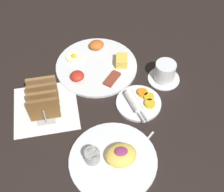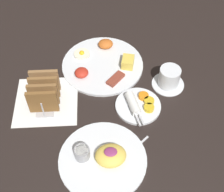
% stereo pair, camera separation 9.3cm
% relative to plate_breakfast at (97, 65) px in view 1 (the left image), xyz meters
% --- Properties ---
extents(ground_plane, '(3.00, 3.00, 0.00)m').
position_rel_plate_breakfast_xyz_m(ground_plane, '(-0.05, -0.19, -0.01)').
color(ground_plane, black).
extents(napkin_flat, '(0.22, 0.22, 0.00)m').
position_rel_plate_breakfast_xyz_m(napkin_flat, '(-0.21, -0.17, -0.01)').
color(napkin_flat, white).
rests_on(napkin_flat, ground_plane).
extents(plate_breakfast, '(0.32, 0.32, 0.05)m').
position_rel_plate_breakfast_xyz_m(plate_breakfast, '(0.00, 0.00, 0.00)').
color(plate_breakfast, white).
rests_on(plate_breakfast, ground_plane).
extents(plate_condiments, '(0.16, 0.18, 0.04)m').
position_rel_plate_breakfast_xyz_m(plate_condiments, '(0.12, -0.21, 0.00)').
color(plate_condiments, white).
rests_on(plate_condiments, ground_plane).
extents(plate_foreground, '(0.27, 0.27, 0.06)m').
position_rel_plate_breakfast_xyz_m(plate_foreground, '(-0.01, -0.41, 0.00)').
color(plate_foreground, white).
rests_on(plate_foreground, ground_plane).
extents(toast_rack, '(0.10, 0.15, 0.10)m').
position_rel_plate_breakfast_xyz_m(toast_rack, '(-0.21, -0.17, 0.04)').
color(toast_rack, '#B7B7BC').
rests_on(toast_rack, ground_plane).
extents(coffee_cup, '(0.12, 0.12, 0.08)m').
position_rel_plate_breakfast_xyz_m(coffee_cup, '(0.24, -0.11, 0.03)').
color(coffee_cup, white).
rests_on(coffee_cup, ground_plane).
extents(teaspoon, '(0.10, 0.09, 0.01)m').
position_rel_plate_breakfast_xyz_m(teaspoon, '(0.07, -0.39, -0.01)').
color(teaspoon, silver).
rests_on(teaspoon, ground_plane).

